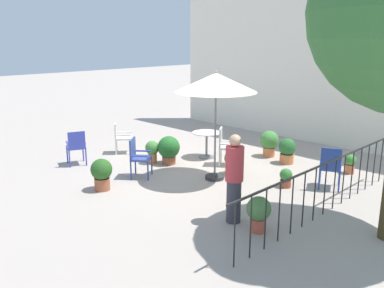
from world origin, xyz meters
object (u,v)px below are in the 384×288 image
object	(u,v)px
potted_plant_6	(169,149)
potted_plant_7	(102,173)
potted_plant_4	(350,163)
standing_person	(234,178)
cafe_table_0	(207,140)
patio_chair_3	(138,155)
potted_plant_0	(269,142)
potted_plant_2	(259,212)
patio_chair_1	(225,144)
potted_plant_5	(234,160)
potted_plant_3	(152,150)
patio_chair_0	(121,136)
potted_plant_1	(286,178)
patio_umbrella_0	(216,84)
patio_chair_2	(331,165)
potted_plant_8	(287,150)
patio_chair_4	(76,145)

from	to	relation	value
potted_plant_6	potted_plant_7	xyz separation A→B (m)	(0.41, -2.29, -0.01)
potted_plant_4	potted_plant_6	world-z (taller)	potted_plant_6
standing_person	potted_plant_4	bearing A→B (deg)	86.48
potted_plant_4	standing_person	size ratio (longest dim) A/B	0.30
cafe_table_0	patio_chair_3	bearing A→B (deg)	-90.28
potted_plant_0	potted_plant_2	xyz separation A→B (m)	(2.54, -3.94, -0.05)
patio_chair_1	potted_plant_5	xyz separation A→B (m)	(0.67, -0.43, -0.20)
cafe_table_0	potted_plant_6	bearing A→B (deg)	-103.78
potted_plant_2	potted_plant_5	bearing A→B (deg)	137.34
potted_plant_3	potted_plant_5	world-z (taller)	potted_plant_5
potted_plant_3	potted_plant_2	bearing A→B (deg)	-16.21
potted_plant_6	potted_plant_4	bearing A→B (deg)	34.97
cafe_table_0	patio_chair_0	distance (m)	2.45
potted_plant_1	potted_plant_4	bearing A→B (deg)	73.23
patio_umbrella_0	potted_plant_1	size ratio (longest dim) A/B	5.94
potted_plant_0	patio_umbrella_0	bearing A→B (deg)	-85.07
potted_plant_3	potted_plant_1	bearing A→B (deg)	15.05
patio_chair_3	potted_plant_6	world-z (taller)	patio_chair_3
patio_chair_1	potted_plant_5	size ratio (longest dim) A/B	1.53
patio_chair_3	potted_plant_6	xyz separation A→B (m)	(-0.27, 1.21, -0.13)
patio_chair_0	potted_plant_4	distance (m)	6.12
patio_chair_1	patio_chair_2	bearing A→B (deg)	5.59
standing_person	potted_plant_0	bearing A→B (deg)	116.88
potted_plant_7	potted_plant_5	bearing A→B (deg)	64.60
patio_chair_2	potted_plant_0	world-z (taller)	patio_chair_2
potted_plant_2	potted_plant_6	world-z (taller)	potted_plant_6
patio_chair_0	patio_chair_2	distance (m)	5.77
potted_plant_4	potted_plant_1	bearing A→B (deg)	-106.77
patio_chair_0	potted_plant_6	bearing A→B (deg)	8.39
potted_plant_7	standing_person	size ratio (longest dim) A/B	0.43
potted_plant_5	patio_chair_2	bearing A→B (deg)	18.60
potted_plant_1	potted_plant_8	xyz separation A→B (m)	(-0.97, 1.55, 0.14)
patio_chair_0	potted_plant_3	distance (m)	1.40
potted_plant_6	cafe_table_0	bearing A→B (deg)	76.22
patio_umbrella_0	patio_chair_0	xyz separation A→B (m)	(-3.38, -0.22, -1.71)
patio_chair_2	potted_plant_1	distance (m)	0.98
patio_chair_3	potted_plant_8	bearing A→B (deg)	61.36
potted_plant_3	potted_plant_7	distance (m)	2.16
cafe_table_0	potted_plant_2	world-z (taller)	cafe_table_0
cafe_table_0	patio_chair_4	world-z (taller)	patio_chair_4
patio_umbrella_0	potted_plant_6	bearing A→B (deg)	178.59
patio_chair_1	potted_plant_7	bearing A→B (deg)	-101.63
patio_chair_2	patio_chair_3	size ratio (longest dim) A/B	1.02
patio_chair_0	potted_plant_2	world-z (taller)	patio_chair_0
patio_chair_3	potted_plant_4	distance (m)	5.10
patio_chair_0	patio_chair_4	world-z (taller)	patio_chair_4
patio_chair_2	cafe_table_0	bearing A→B (deg)	-178.42
cafe_table_0	patio_chair_4	size ratio (longest dim) A/B	0.87
potted_plant_3	potted_plant_5	bearing A→B (deg)	20.70
potted_plant_6	potted_plant_1	bearing A→B (deg)	12.06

